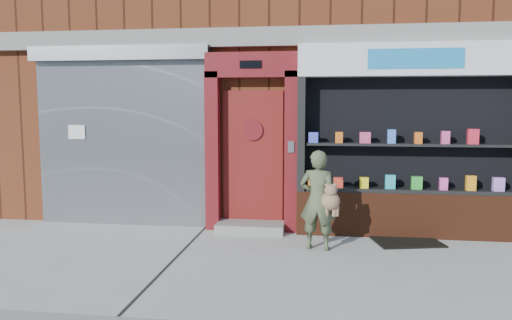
# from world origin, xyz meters

# --- Properties ---
(ground) EXTENTS (80.00, 80.00, 0.00)m
(ground) POSITION_xyz_m (0.00, 0.00, 0.00)
(ground) COLOR #9E9E99
(ground) RESTS_ON ground
(building) EXTENTS (12.00, 8.16, 8.00)m
(building) POSITION_xyz_m (-0.00, 5.99, 4.00)
(building) COLOR #5C2815
(building) RESTS_ON ground
(shutter_bay) EXTENTS (3.10, 0.30, 3.04)m
(shutter_bay) POSITION_xyz_m (-3.00, 1.93, 1.72)
(shutter_bay) COLOR gray
(shutter_bay) RESTS_ON ground
(red_door_bay) EXTENTS (1.52, 0.58, 2.90)m
(red_door_bay) POSITION_xyz_m (-0.75, 1.86, 1.46)
(red_door_bay) COLOR #5B0F14
(red_door_bay) RESTS_ON ground
(pharmacy_bay) EXTENTS (3.50, 0.41, 3.00)m
(pharmacy_bay) POSITION_xyz_m (1.75, 1.81, 1.37)
(pharmacy_bay) COLOR #582715
(pharmacy_bay) RESTS_ON ground
(woman) EXTENTS (0.60, 0.42, 1.43)m
(woman) POSITION_xyz_m (0.36, 0.85, 0.72)
(woman) COLOR #4D593A
(woman) RESTS_ON ground
(doormat) EXTENTS (1.09, 0.88, 0.02)m
(doormat) POSITION_xyz_m (1.68, 1.38, 0.01)
(doormat) COLOR black
(doormat) RESTS_ON ground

